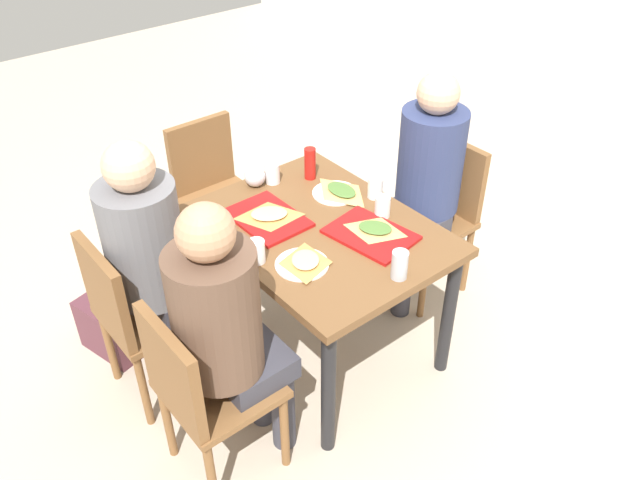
{
  "coord_description": "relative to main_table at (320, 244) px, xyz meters",
  "views": [
    {
      "loc": [
        1.81,
        -1.48,
        2.36
      ],
      "look_at": [
        0.0,
        0.0,
        0.65
      ],
      "focal_mm": 36.47,
      "sensor_mm": 36.0,
      "label": 1
    }
  ],
  "objects": [
    {
      "name": "ground_plane",
      "position": [
        0.0,
        0.0,
        -0.64
      ],
      "size": [
        10.0,
        10.0,
        0.02
      ],
      "primitive_type": "cube",
      "color": "#B7A893"
    },
    {
      "name": "chair_near_left",
      "position": [
        -0.27,
        -0.8,
        -0.13
      ],
      "size": [
        0.4,
        0.4,
        0.85
      ],
      "color": "brown",
      "rests_on": "ground_plane"
    },
    {
      "name": "tray_red_far",
      "position": [
        0.19,
        0.13,
        0.1
      ],
      "size": [
        0.39,
        0.31,
        0.02
      ],
      "primitive_type": "cube",
      "rotation": [
        0.0,
        0.0,
        0.15
      ],
      "color": "#B21414",
      "rests_on": "main_table"
    },
    {
      "name": "paper_plate_center",
      "position": [
        -0.16,
        0.23,
        0.1
      ],
      "size": [
        0.22,
        0.22,
        0.01
      ],
      "primitive_type": "cylinder",
      "color": "white",
      "rests_on": "main_table"
    },
    {
      "name": "main_table",
      "position": [
        0.0,
        0.0,
        0.0
      ],
      "size": [
        1.1,
        0.83,
        0.72
      ],
      "color": "brown",
      "rests_on": "ground_plane"
    },
    {
      "name": "pizza_slice_a",
      "position": [
        -0.19,
        -0.14,
        0.12
      ],
      "size": [
        0.27,
        0.29,
        0.02
      ],
      "color": "#C68C47",
      "rests_on": "tray_red_near"
    },
    {
      "name": "person_in_brown_jacket",
      "position": [
        0.27,
        -0.66,
        0.11
      ],
      "size": [
        0.32,
        0.42,
        1.26
      ],
      "color": "#383842",
      "rests_on": "ground_plane"
    },
    {
      "name": "plastic_cup_d",
      "position": [
        0.11,
        0.27,
        0.15
      ],
      "size": [
        0.07,
        0.07,
        0.1
      ],
      "primitive_type": "cylinder",
      "color": "white",
      "rests_on": "main_table"
    },
    {
      "name": "person_in_red",
      "position": [
        -0.27,
        -0.66,
        0.11
      ],
      "size": [
        0.32,
        0.42,
        1.26
      ],
      "color": "#383842",
      "rests_on": "ground_plane"
    },
    {
      "name": "chair_near_right",
      "position": [
        0.27,
        -0.8,
        -0.13
      ],
      "size": [
        0.4,
        0.4,
        0.85
      ],
      "color": "brown",
      "rests_on": "ground_plane"
    },
    {
      "name": "plastic_cup_b",
      "position": [
        0.03,
        -0.35,
        0.15
      ],
      "size": [
        0.07,
        0.07,
        0.1
      ],
      "primitive_type": "cylinder",
      "color": "white",
      "rests_on": "main_table"
    },
    {
      "name": "soda_can",
      "position": [
        0.47,
        0.02,
        0.16
      ],
      "size": [
        0.07,
        0.07,
        0.12
      ],
      "primitive_type": "cylinder",
      "color": "#B7BCC6",
      "rests_on": "main_table"
    },
    {
      "name": "tray_red_near",
      "position": [
        -0.19,
        -0.15,
        0.1
      ],
      "size": [
        0.36,
        0.26,
        0.02
      ],
      "primitive_type": "cube",
      "rotation": [
        0.0,
        0.0,
        0.01
      ],
      "color": "#B21414",
      "rests_on": "main_table"
    },
    {
      "name": "pizza_slice_d",
      "position": [
        0.17,
        -0.21,
        0.11
      ],
      "size": [
        0.25,
        0.24,
        0.02
      ],
      "color": "#C68C47",
      "rests_on": "paper_plate_near_edge"
    },
    {
      "name": "plastic_cup_c",
      "position": [
        -0.44,
        0.06,
        0.15
      ],
      "size": [
        0.07,
        0.07,
        0.1
      ],
      "primitive_type": "cylinder",
      "color": "white",
      "rests_on": "main_table"
    },
    {
      "name": "pizza_slice_b",
      "position": [
        0.19,
        0.15,
        0.12
      ],
      "size": [
        0.25,
        0.24,
        0.02
      ],
      "color": "#DBAD60",
      "rests_on": "tray_red_far"
    },
    {
      "name": "paper_plate_near_edge",
      "position": [
        0.16,
        -0.23,
        0.1
      ],
      "size": [
        0.22,
        0.22,
        0.01
      ],
      "primitive_type": "cylinder",
      "color": "white",
      "rests_on": "main_table"
    },
    {
      "name": "foil_bundle",
      "position": [
        -0.47,
        -0.02,
        0.15
      ],
      "size": [
        0.1,
        0.1,
        0.1
      ],
      "primitive_type": "sphere",
      "color": "silver",
      "rests_on": "main_table"
    },
    {
      "name": "chair_far_side",
      "position": [
        0.0,
        0.8,
        -0.13
      ],
      "size": [
        0.4,
        0.4,
        0.85
      ],
      "color": "brown",
      "rests_on": "ground_plane"
    },
    {
      "name": "pizza_slice_c",
      "position": [
        -0.15,
        0.25,
        0.11
      ],
      "size": [
        0.24,
        0.16,
        0.02
      ],
      "color": "#DBAD60",
      "rests_on": "paper_plate_center"
    },
    {
      "name": "person_far_side",
      "position": [
        -0.0,
        0.66,
        0.11
      ],
      "size": [
        0.32,
        0.42,
        1.26
      ],
      "color": "#383842",
      "rests_on": "ground_plane"
    },
    {
      "name": "handbag",
      "position": [
        -0.62,
        -0.82,
        -0.49
      ],
      "size": [
        0.35,
        0.24,
        0.28
      ],
      "primitive_type": "cube",
      "rotation": [
        0.0,
        0.0,
        0.26
      ],
      "color": "#592D38",
      "rests_on": "ground_plane"
    },
    {
      "name": "chair_left_end",
      "position": [
        -0.93,
        0.0,
        -0.13
      ],
      "size": [
        0.4,
        0.4,
        0.85
      ],
      "color": "brown",
      "rests_on": "ground_plane"
    },
    {
      "name": "plastic_cup_a",
      "position": [
        -0.03,
        0.35,
        0.15
      ],
      "size": [
        0.07,
        0.07,
        0.1
      ],
      "primitive_type": "cylinder",
      "color": "white",
      "rests_on": "main_table"
    },
    {
      "name": "condiment_bottle",
      "position": [
        -0.36,
        0.23,
        0.18
      ],
      "size": [
        0.06,
        0.06,
        0.16
      ],
      "primitive_type": "cylinder",
      "color": "red",
      "rests_on": "main_table"
    }
  ]
}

